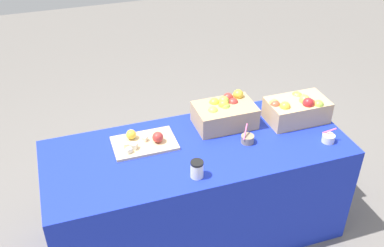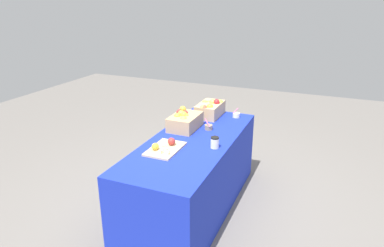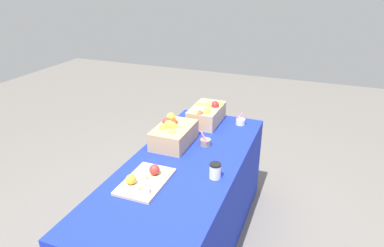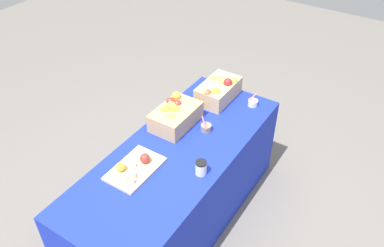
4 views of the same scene
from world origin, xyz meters
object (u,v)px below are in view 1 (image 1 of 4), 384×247
object	(u,v)px
apple_crate_left	(297,109)
apple_crate_middle	(225,113)
cutting_board_front	(144,142)
sample_bowl_near	(328,138)
coffee_cup	(197,169)
sample_bowl_mid	(247,139)

from	to	relation	value
apple_crate_left	apple_crate_middle	bearing A→B (deg)	167.60
apple_crate_left	cutting_board_front	distance (m)	1.04
sample_bowl_near	coffee_cup	size ratio (longest dim) A/B	0.96
apple_crate_left	apple_crate_middle	distance (m)	0.49
apple_crate_middle	sample_bowl_near	xyz separation A→B (m)	(0.54, -0.39, -0.06)
coffee_cup	apple_crate_middle	bearing A→B (deg)	52.19
apple_crate_middle	sample_bowl_mid	size ratio (longest dim) A/B	3.45
sample_bowl_near	sample_bowl_mid	distance (m)	0.51
cutting_board_front	sample_bowl_near	xyz separation A→B (m)	(1.10, -0.34, 0.01)
apple_crate_middle	coffee_cup	world-z (taller)	apple_crate_middle
apple_crate_middle	coffee_cup	distance (m)	0.57
apple_crate_middle	cutting_board_front	xyz separation A→B (m)	(-0.56, -0.06, -0.06)
apple_crate_left	coffee_cup	size ratio (longest dim) A/B	3.85
cutting_board_front	coffee_cup	world-z (taller)	coffee_cup
apple_crate_middle	sample_bowl_near	bearing A→B (deg)	-35.91
cutting_board_front	sample_bowl_near	distance (m)	1.16
apple_crate_middle	coffee_cup	bearing A→B (deg)	-127.81
cutting_board_front	sample_bowl_mid	xyz separation A→B (m)	(0.62, -0.18, 0.01)
sample_bowl_near	sample_bowl_mid	bearing A→B (deg)	162.38
sample_bowl_near	sample_bowl_mid	xyz separation A→B (m)	(-0.49, 0.15, 0.00)
cutting_board_front	sample_bowl_mid	size ratio (longest dim) A/B	3.45
sample_bowl_mid	cutting_board_front	bearing A→B (deg)	163.38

